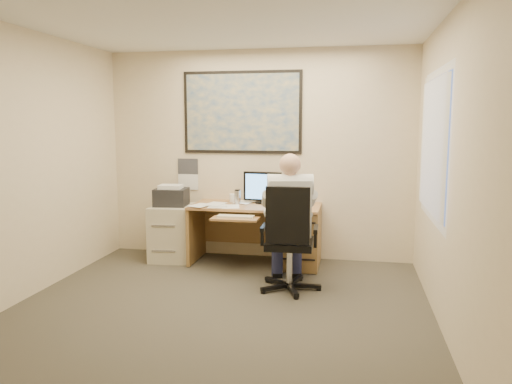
% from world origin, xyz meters
% --- Properties ---
extents(room_shell, '(4.00, 4.50, 2.70)m').
position_xyz_m(room_shell, '(0.00, 0.00, 1.35)').
color(room_shell, '#3D392F').
rests_on(room_shell, ground).
extents(desk, '(1.60, 0.97, 1.14)m').
position_xyz_m(desk, '(0.38, 1.90, 0.44)').
color(desk, '#A67747').
rests_on(desk, ground).
extents(world_map, '(1.56, 0.03, 1.06)m').
position_xyz_m(world_map, '(-0.21, 2.23, 1.90)').
color(world_map, '#1E4C93').
rests_on(world_map, room_shell).
extents(wall_calendar, '(0.28, 0.01, 0.42)m').
position_xyz_m(wall_calendar, '(-0.96, 2.24, 1.08)').
color(wall_calendar, white).
rests_on(wall_calendar, room_shell).
extents(window_blinds, '(0.06, 1.40, 1.30)m').
position_xyz_m(window_blinds, '(1.97, 0.80, 1.55)').
color(window_blinds, silver).
rests_on(window_blinds, room_shell).
extents(filing_cabinet, '(0.56, 0.65, 0.98)m').
position_xyz_m(filing_cabinet, '(-1.07, 1.88, 0.42)').
color(filing_cabinet, beige).
rests_on(filing_cabinet, ground).
extents(office_chair, '(0.70, 0.70, 1.14)m').
position_xyz_m(office_chair, '(0.58, 0.93, 0.33)').
color(office_chair, black).
rests_on(office_chair, ground).
extents(person, '(0.77, 0.97, 1.45)m').
position_xyz_m(person, '(0.58, 1.01, 0.73)').
color(person, silver).
rests_on(person, office_chair).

